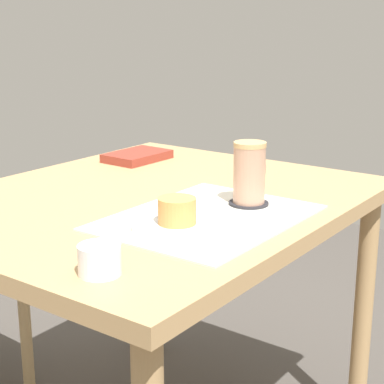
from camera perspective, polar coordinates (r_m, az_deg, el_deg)
The scene contains 9 objects.
dining_table at distance 1.51m, azimuth -3.69°, elevation -3.41°, with size 1.01×0.84×0.72m.
placemat at distance 1.32m, azimuth 1.40°, elevation -2.28°, with size 0.44×0.33×0.00m, color silver.
pastry_plate at distance 1.24m, azimuth -1.33°, elevation -3.07°, with size 0.17×0.17×0.01m, color white.
pastry at distance 1.23m, azimuth -1.34°, elevation -1.68°, with size 0.07×0.07×0.05m, color tan.
coffee_coaster at distance 1.41m, azimuth 5.05°, elevation -1.00°, with size 0.09×0.09×0.01m, color #232328.
coffee_mug at distance 1.39m, azimuth 5.17°, elevation 1.76°, with size 0.10×0.07×0.13m.
teaspoon at distance 1.30m, azimuth 7.60°, elevation -2.44°, with size 0.01×0.01×0.13m, color silver.
sugar_bowl at distance 1.04m, azimuth -8.22°, elevation -5.98°, with size 0.07×0.07×0.05m, color white.
small_book at distance 1.86m, azimuth -4.89°, elevation 3.19°, with size 0.18×0.12×0.02m, color maroon.
Camera 1 is at (-1.10, -0.92, 1.12)m, focal length 60.00 mm.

